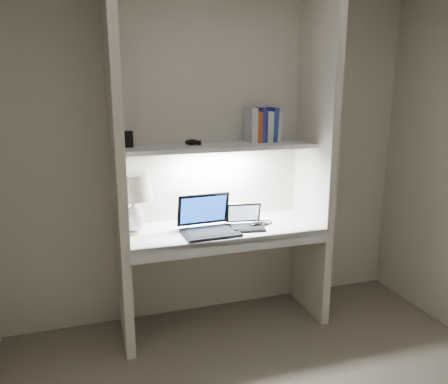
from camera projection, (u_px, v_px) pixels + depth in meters
name	position (u px, v px, depth m)	size (l,w,h in m)	color
back_wall	(213.00, 157.00, 3.35)	(3.20, 0.01, 2.50)	beige
alcove_panel_left	(118.00, 168.00, 2.88)	(0.06, 0.55, 2.50)	beige
alcove_panel_right	(315.00, 158.00, 3.31)	(0.06, 0.55, 2.50)	beige
desk	(223.00, 230.00, 3.21)	(1.40, 0.55, 0.04)	white
desk_apron	(235.00, 245.00, 2.97)	(1.46, 0.03, 0.10)	silver
shelf	(219.00, 147.00, 3.16)	(1.40, 0.36, 0.03)	silver
strip_light	(219.00, 150.00, 3.16)	(0.60, 0.04, 0.01)	white
table_lamp	(132.00, 194.00, 3.00)	(0.29, 0.29, 0.43)	white
laptop_main	(208.00, 224.00, 3.09)	(0.40, 0.35, 0.26)	black
laptop_netbook	(245.00, 222.00, 3.18)	(0.29, 0.26, 0.17)	black
speaker	(235.00, 211.00, 3.38)	(0.09, 0.06, 0.12)	silver
mouse	(256.00, 225.00, 3.19)	(0.11, 0.07, 0.04)	black
cable_coil	(265.00, 222.00, 3.30)	(0.11, 0.11, 0.01)	black
sticky_note	(135.00, 235.00, 3.03)	(0.06, 0.06, 0.00)	#EEFF35
book_row	(263.00, 126.00, 3.30)	(0.24, 0.17, 0.26)	silver
shelf_box	(128.00, 139.00, 3.00)	(0.07, 0.05, 0.11)	black
shelf_gadget	(192.00, 142.00, 3.11)	(0.10, 0.07, 0.04)	black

